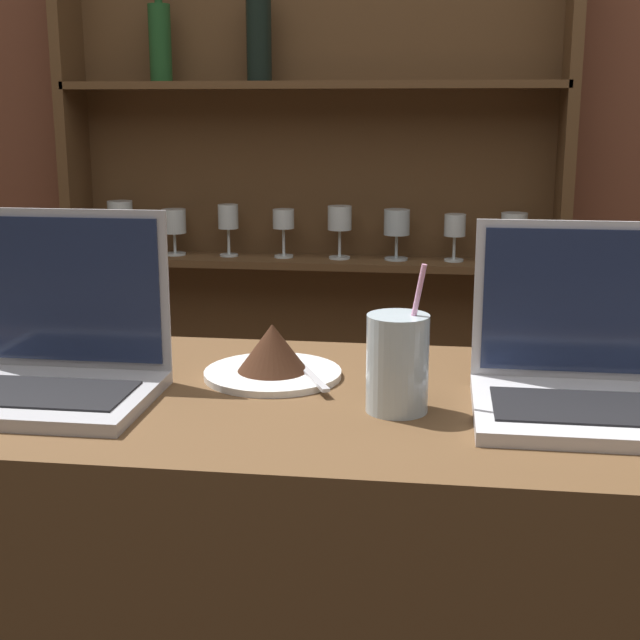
{
  "coord_description": "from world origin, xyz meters",
  "views": [
    {
      "loc": [
        0.21,
        -0.89,
        1.46
      ],
      "look_at": [
        0.04,
        0.31,
        1.17
      ],
      "focal_mm": 50.0,
      "sensor_mm": 36.0,
      "label": 1
    }
  ],
  "objects_px": {
    "laptop_near": "(47,355)",
    "laptop_far": "(596,371)",
    "water_glass": "(398,363)",
    "cake_plate": "(273,357)"
  },
  "relations": [
    {
      "from": "laptop_far",
      "to": "cake_plate",
      "type": "relative_size",
      "value": 1.56
    },
    {
      "from": "laptop_far",
      "to": "water_glass",
      "type": "xyz_separation_m",
      "value": [
        -0.26,
        -0.04,
        0.01
      ]
    },
    {
      "from": "cake_plate",
      "to": "water_glass",
      "type": "distance_m",
      "value": 0.23
    },
    {
      "from": "laptop_far",
      "to": "laptop_near",
      "type": "bearing_deg",
      "value": -177.12
    },
    {
      "from": "laptop_near",
      "to": "laptop_far",
      "type": "bearing_deg",
      "value": 2.88
    },
    {
      "from": "cake_plate",
      "to": "water_glass",
      "type": "bearing_deg",
      "value": -33.53
    },
    {
      "from": "laptop_near",
      "to": "cake_plate",
      "type": "xyz_separation_m",
      "value": [
        0.3,
        0.12,
        -0.03
      ]
    },
    {
      "from": "laptop_near",
      "to": "water_glass",
      "type": "distance_m",
      "value": 0.48
    },
    {
      "from": "laptop_far",
      "to": "cake_plate",
      "type": "distance_m",
      "value": 0.46
    },
    {
      "from": "cake_plate",
      "to": "laptop_near",
      "type": "bearing_deg",
      "value": -157.91
    }
  ]
}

